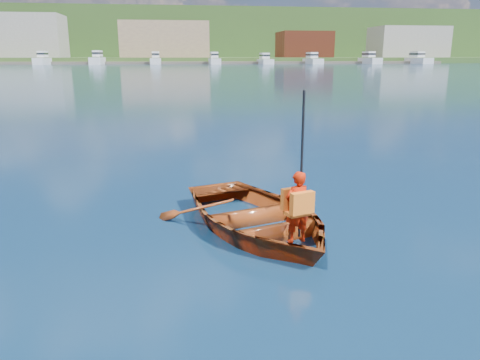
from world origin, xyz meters
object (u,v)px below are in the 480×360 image
at_px(rowboat, 256,216).
at_px(dock, 204,63).
at_px(child_paddler, 297,205).
at_px(marina_yachts, 227,60).

xyz_separation_m(rowboat, dock, (8.35, 148.70, 0.19)).
height_order(child_paddler, dock, child_paddler).
distance_m(child_paddler, dock, 149.72).
bearing_deg(child_paddler, dock, 86.97).
relative_size(rowboat, marina_yachts, 0.03).
xyz_separation_m(dock, marina_yachts, (6.85, -4.69, 1.00)).
xyz_separation_m(child_paddler, marina_yachts, (14.77, 144.82, 0.77)).
bearing_deg(dock, child_paddler, -93.03).
xyz_separation_m(rowboat, child_paddler, (0.43, -0.81, 0.42)).
bearing_deg(dock, rowboat, -93.21).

